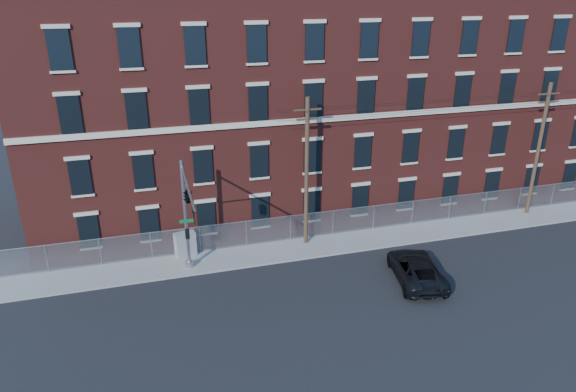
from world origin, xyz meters
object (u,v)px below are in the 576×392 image
(pickup_truck, at_px, (416,268))
(utility_pole_near, at_px, (307,170))
(traffic_signal_mast, at_px, (187,203))
(utility_cabinet, at_px, (185,244))

(pickup_truck, bearing_deg, utility_pole_near, -40.38)
(traffic_signal_mast, relative_size, pickup_truck, 1.29)
(pickup_truck, distance_m, utility_cabinet, 14.58)
(traffic_signal_mast, bearing_deg, utility_cabinet, 91.04)
(pickup_truck, bearing_deg, traffic_signal_mast, -0.91)
(utility_pole_near, bearing_deg, utility_cabinet, 177.16)
(traffic_signal_mast, distance_m, pickup_truck, 14.01)
(pickup_truck, relative_size, utility_cabinet, 3.32)
(traffic_signal_mast, height_order, utility_cabinet, traffic_signal_mast)
(pickup_truck, bearing_deg, utility_cabinet, -15.67)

